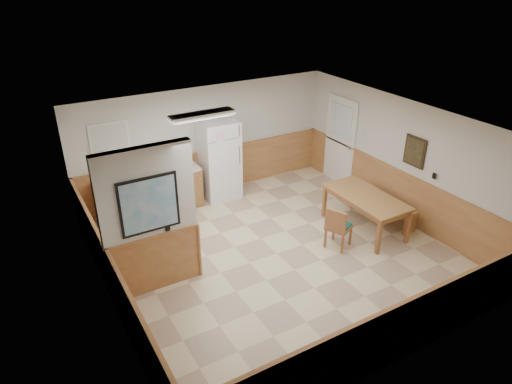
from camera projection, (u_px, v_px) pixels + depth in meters
ground at (277, 253)px, 8.51m from camera, size 6.00×6.00×0.00m
ceiling at (280, 125)px, 7.38m from camera, size 6.00×6.00×0.02m
back_wall at (206, 141)px, 10.26m from camera, size 6.00×0.02×2.50m
right_wall at (402, 160)px, 9.29m from camera, size 0.02×6.00×2.50m
left_wall at (104, 241)px, 6.60m from camera, size 0.02×6.00×2.50m
wainscot_back at (208, 172)px, 10.58m from camera, size 6.00×0.04×1.00m
wainscot_right at (396, 193)px, 9.62m from camera, size 0.04×6.00×1.00m
wainscot_left at (113, 282)px, 6.95m from camera, size 0.04×6.00×1.00m
partition_wall at (150, 223)px, 7.10m from camera, size 1.50×0.20×2.50m
kitchen_counter at (163, 190)px, 9.83m from camera, size 2.20×0.61×1.00m
exterior_door at (340, 141)px, 10.83m from camera, size 0.07×1.02×2.15m
kitchen_window at (111, 146)px, 9.17m from camera, size 0.80×0.04×1.00m
wall_painting at (415, 152)px, 8.91m from camera, size 0.04×0.50×0.60m
fluorescent_fixture at (202, 115)px, 8.05m from camera, size 1.20×0.30×0.09m
refrigerator at (219, 160)px, 10.19m from camera, size 0.82×0.73×1.81m
dining_table at (366, 200)px, 9.01m from camera, size 0.87×1.74×0.75m
dining_bench at (386, 204)px, 9.53m from camera, size 0.33×1.47×0.45m
dining_chair at (337, 226)px, 8.45m from camera, size 0.68×0.59×0.85m
fire_extinguisher at (186, 159)px, 9.78m from camera, size 0.12×0.12×0.43m
soap_bottle at (117, 176)px, 9.16m from camera, size 0.10×0.10×0.25m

